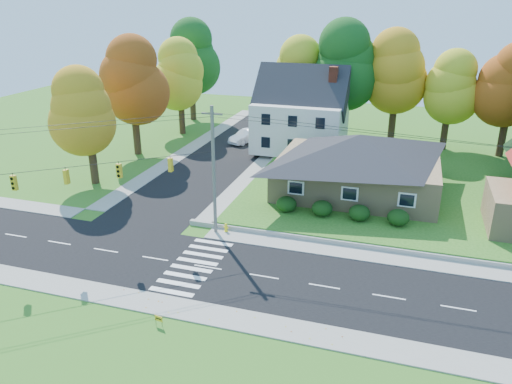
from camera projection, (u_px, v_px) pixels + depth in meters
The scene contains 22 objects.
ground at pixel (208, 267), 33.95m from camera, with size 120.00×120.00×0.00m, color #3D7923.
road_main at pixel (208, 267), 33.94m from camera, with size 90.00×8.00×0.02m, color black.
road_cross at pixel (230, 151), 59.26m from camera, with size 8.00×44.00×0.02m, color black.
sidewalk_north at pixel (233, 236), 38.37m from camera, with size 90.00×2.00×0.08m, color #9C9A90.
sidewalk_south at pixel (175, 308), 29.50m from camera, with size 90.00×2.00×0.08m, color #9C9A90.
lawn at pixel (413, 182), 48.86m from camera, with size 30.00×30.00×0.50m, color #3D7923.
ranch_house at pixel (358, 163), 44.71m from camera, with size 14.60×10.60×5.40m.
colonial_house at pixel (301, 114), 57.11m from camera, with size 10.40×8.40×9.60m.
hedge_row at pixel (341, 210), 40.13m from camera, with size 10.70×1.70×1.27m.
traffic_infrastructure at pixel (211, 190), 33.31m from camera, with size 38.10×10.66×10.00m.
tree_lot_0 at pixel (297, 73), 61.64m from camera, with size 6.72×6.72×12.51m.
tree_lot_1 at pixel (345, 66), 58.60m from camera, with size 7.84×7.84×14.60m.
tree_lot_2 at pixel (397, 72), 58.05m from camera, with size 7.28×7.28×13.56m.
tree_lot_3 at pixel (451, 88), 55.96m from camera, with size 6.16×6.16×11.47m.
tree_lot_4 at pixel (512, 86), 53.15m from camera, with size 6.72×6.72×12.51m.
tree_west_0 at pixel (87, 111), 46.74m from camera, with size 6.16×6.16×11.47m.
tree_west_1 at pixel (132, 81), 55.41m from camera, with size 7.28×7.28×13.56m.
tree_west_2 at pixel (180, 75), 64.25m from camera, with size 6.72×6.72×12.51m.
tree_west_3 at pixel (191, 57), 71.43m from camera, with size 7.84×7.84×14.60m.
white_car at pixel (246, 136), 62.56m from camera, with size 1.70×4.89×1.61m, color white.
fire_hydrant at pixel (226, 228), 38.90m from camera, with size 0.43×0.33×0.74m.
yard_sign at pixel (159, 319), 27.78m from camera, with size 0.52×0.12×0.65m.
Camera 1 is at (12.06, -27.35, 17.21)m, focal length 35.00 mm.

